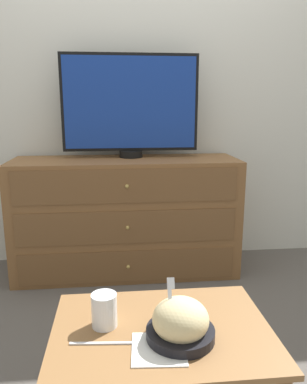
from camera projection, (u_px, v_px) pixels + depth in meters
The scene contains 9 objects.
ground_plane at pixel (138, 255), 2.91m from camera, with size 12.00×12.00×0.00m, color #56514C.
wall_back at pixel (136, 81), 2.63m from camera, with size 12.00×0.05×2.60m.
dresser at pixel (126, 216), 2.55m from camera, with size 1.49×0.49×0.79m.
tv at pixel (130, 105), 2.47m from camera, with size 0.90×0.16×0.67m.
coffee_table at pixel (162, 347), 1.26m from camera, with size 0.73×0.52×0.42m.
takeout_bowl at pixel (180, 323), 1.17m from camera, with size 0.22×0.22×0.19m.
drink_cup at pixel (104, 312), 1.24m from camera, with size 0.09×0.09×0.11m.
napkin at pixel (159, 349), 1.13m from camera, with size 0.17×0.17×0.00m.
knife at pixel (102, 343), 1.16m from camera, with size 0.20×0.03×0.01m.
Camera 1 is at (-0.16, -2.71, 1.14)m, focal length 35.00 mm.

